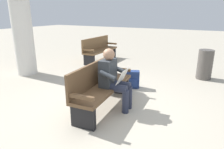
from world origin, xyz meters
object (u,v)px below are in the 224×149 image
bench_near (101,85)px  bench_far (99,49)px  trash_bin (205,64)px  support_pillar (21,15)px  backpack (132,80)px  person_seated (113,78)px

bench_near → bench_far: 3.99m
trash_bin → bench_near: bearing=-28.7°
bench_near → support_pillar: size_ratio=0.53×
backpack → support_pillar: bearing=-82.2°
backpack → trash_bin: 2.23m
person_seated → backpack: size_ratio=2.73×
backpack → bench_far: 3.07m
bench_far → trash_bin: bearing=82.9°
person_seated → bench_far: 4.04m
person_seated → backpack: (-1.20, -0.12, -0.42)m
person_seated → support_pillar: support_pillar is taller
trash_bin → bench_far: bearing=-96.4°
person_seated → bench_far: (-3.26, -2.38, -0.17)m
bench_near → trash_bin: 3.34m
bench_near → support_pillar: bearing=-110.1°
backpack → trash_bin: size_ratio=0.52×
support_pillar → trash_bin: (-2.09, 4.78, -1.32)m
person_seated → backpack: bearing=-179.5°
person_seated → trash_bin: person_seated is taller
backpack → bench_far: size_ratio=0.24×
backpack → bench_near: bearing=-4.7°
bench_near → backpack: (-1.28, 0.10, -0.25)m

